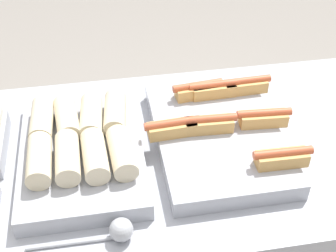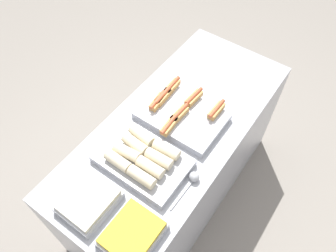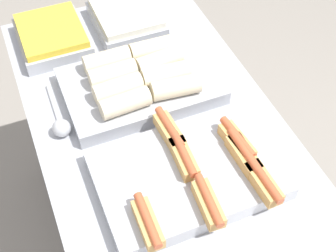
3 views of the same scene
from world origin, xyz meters
TOP-DOWN VIEW (x-y plane):
  - ground_plane at (0.00, 0.00)m, footprint 12.00×12.00m
  - counter at (0.00, 0.00)m, footprint 1.66×0.73m
  - tray_hotdogs at (0.06, 0.01)m, footprint 0.40×0.49m
  - tray_wraps at (-0.31, -0.00)m, footprint 0.32×0.48m
  - tray_side_front at (-0.65, -0.20)m, footprint 0.27×0.23m
  - tray_side_back at (-0.65, 0.07)m, footprint 0.27×0.23m
  - serving_spoon_near at (-0.25, -0.28)m, footprint 0.24×0.05m

SIDE VIEW (x-z plane):
  - ground_plane at x=0.00m, z-range 0.00..0.00m
  - counter at x=0.00m, z-range 0.00..0.88m
  - serving_spoon_near at x=-0.25m, z-range 0.88..0.93m
  - tray_hotdogs at x=0.06m, z-range 0.86..0.96m
  - tray_side_front at x=-0.65m, z-range 0.88..0.95m
  - tray_side_back at x=-0.65m, z-range 0.88..0.95m
  - tray_wraps at x=-0.31m, z-range 0.87..0.98m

